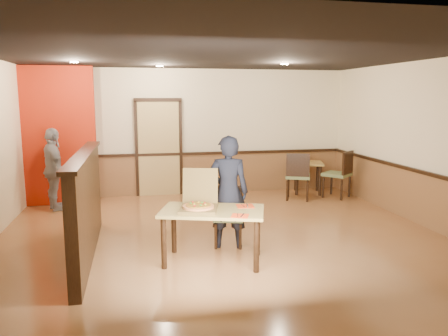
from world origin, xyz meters
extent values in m
plane|color=#AE7343|center=(0.00, 0.00, 0.00)|extent=(7.00, 7.00, 0.00)
plane|color=black|center=(0.00, 0.00, 2.80)|extent=(7.00, 7.00, 0.00)
plane|color=#FFF3C7|center=(0.00, 3.50, 1.40)|extent=(7.00, 0.00, 7.00)
plane|color=#FFF3C7|center=(3.50, 0.00, 1.40)|extent=(0.00, 7.00, 7.00)
cube|color=brown|center=(0.00, 3.47, 0.45)|extent=(7.00, 0.04, 0.90)
cube|color=black|center=(0.00, 3.45, 0.92)|extent=(7.00, 0.06, 0.06)
cube|color=brown|center=(3.47, 0.00, 0.45)|extent=(0.04, 7.00, 0.90)
cube|color=black|center=(3.45, 0.00, 0.92)|extent=(0.06, 7.00, 0.06)
cube|color=#D4B76D|center=(-0.80, 3.46, 1.05)|extent=(0.90, 0.06, 2.10)
cube|color=black|center=(-2.00, -0.20, 0.70)|extent=(0.14, 3.00, 1.40)
cube|color=black|center=(-2.00, -0.20, 1.42)|extent=(0.20, 3.10, 0.05)
cube|color=red|center=(-2.90, 3.00, 1.40)|extent=(1.60, 0.20, 2.78)
cylinder|color=beige|center=(-2.30, 1.80, 2.78)|extent=(0.14, 0.14, 0.02)
cylinder|color=beige|center=(-0.80, 2.50, 2.78)|extent=(0.14, 0.14, 0.02)
cylinder|color=beige|center=(1.40, 1.50, 2.78)|extent=(0.14, 0.14, 0.02)
cube|color=#AE9149|center=(-0.35, -0.77, 0.70)|extent=(1.51, 1.13, 0.04)
cylinder|color=black|center=(-1.00, -0.88, 0.34)|extent=(0.07, 0.07, 0.68)
cylinder|color=black|center=(-0.82, -0.30, 0.34)|extent=(0.07, 0.07, 0.68)
cylinder|color=black|center=(0.12, -1.23, 0.34)|extent=(0.07, 0.07, 0.68)
cylinder|color=black|center=(0.30, -0.66, 0.34)|extent=(0.07, 0.07, 0.68)
cube|color=olive|center=(0.00, -0.16, 0.43)|extent=(0.52, 0.52, 0.06)
cube|color=black|center=(0.04, 0.03, 0.66)|extent=(0.41, 0.14, 0.41)
cylinder|color=black|center=(-0.22, -0.29, 0.19)|extent=(0.04, 0.04, 0.37)
cylinder|color=black|center=(-0.13, 0.05, 0.19)|extent=(0.04, 0.04, 0.37)
cylinder|color=black|center=(0.13, -0.38, 0.19)|extent=(0.04, 0.04, 0.37)
cylinder|color=black|center=(0.21, -0.04, 0.19)|extent=(0.04, 0.04, 0.37)
cube|color=olive|center=(2.09, 2.43, 0.50)|extent=(0.66, 0.66, 0.07)
cube|color=black|center=(2.00, 2.22, 0.78)|extent=(0.46, 0.23, 0.48)
cylinder|color=black|center=(2.36, 2.54, 0.22)|extent=(0.05, 0.05, 0.44)
cylinder|color=black|center=(2.20, 2.16, 0.22)|extent=(0.05, 0.05, 0.44)
cylinder|color=black|center=(1.98, 2.70, 0.22)|extent=(0.05, 0.05, 0.44)
cylinder|color=black|center=(1.81, 2.32, 0.22)|extent=(0.05, 0.05, 0.44)
cube|color=olive|center=(2.99, 2.43, 0.51)|extent=(0.72, 0.72, 0.07)
cube|color=black|center=(3.14, 2.25, 0.79)|extent=(0.40, 0.35, 0.49)
cylinder|color=black|center=(3.01, 2.73, 0.22)|extent=(0.05, 0.05, 0.45)
cylinder|color=black|center=(3.28, 2.41, 0.22)|extent=(0.05, 0.05, 0.45)
cylinder|color=black|center=(2.69, 2.46, 0.22)|extent=(0.05, 0.05, 0.45)
cylinder|color=black|center=(2.96, 2.13, 0.22)|extent=(0.05, 0.05, 0.45)
cube|color=#AE9149|center=(2.54, 2.98, 0.69)|extent=(0.84, 0.84, 0.04)
cylinder|color=black|center=(2.22, 2.82, 0.34)|extent=(0.07, 0.07, 0.67)
cylinder|color=black|center=(2.37, 3.30, 0.34)|extent=(0.07, 0.07, 0.67)
cylinder|color=black|center=(2.70, 2.66, 0.34)|extent=(0.07, 0.07, 0.67)
cylinder|color=black|center=(2.85, 3.14, 0.34)|extent=(0.07, 0.07, 0.67)
imported|color=black|center=(-0.03, -0.24, 0.82)|extent=(0.68, 0.53, 1.65)
imported|color=#96979E|center=(-2.87, 2.53, 0.80)|extent=(0.73, 1.02, 1.60)
cube|color=brown|center=(-0.54, -0.76, 0.74)|extent=(0.58, 0.58, 0.03)
cube|color=brown|center=(-0.47, -0.49, 0.99)|extent=(0.49, 0.20, 0.47)
cylinder|color=#C68148|center=(-0.54, -0.76, 0.77)|extent=(0.52, 0.52, 0.03)
cube|color=#ED3E10|center=(-0.07, -1.15, 0.72)|extent=(0.27, 0.27, 0.00)
cylinder|color=silver|center=(-0.10, -1.15, 0.73)|extent=(0.07, 0.17, 0.01)
cube|color=silver|center=(-0.04, -1.15, 0.72)|extent=(0.08, 0.18, 0.00)
cube|color=#ED3E10|center=(0.12, -0.68, 0.72)|extent=(0.25, 0.25, 0.01)
cylinder|color=silver|center=(0.09, -0.68, 0.73)|extent=(0.03, 0.20, 0.01)
cube|color=silver|center=(0.15, -0.68, 0.72)|extent=(0.04, 0.21, 0.00)
cylinder|color=brown|center=(2.58, 3.09, 0.78)|extent=(0.05, 0.05, 0.13)
camera|label=1|loc=(-1.33, -6.26, 2.18)|focal=35.00mm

